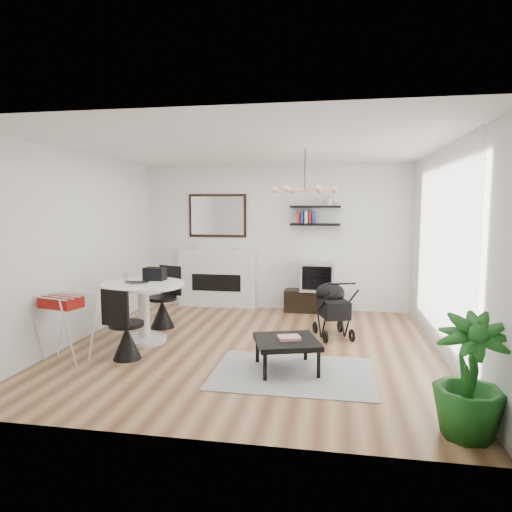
% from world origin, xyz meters
% --- Properties ---
extents(floor, '(5.00, 5.00, 0.00)m').
position_xyz_m(floor, '(0.00, 0.00, 0.00)').
color(floor, brown).
rests_on(floor, ground).
extents(ceiling, '(5.00, 5.00, 0.00)m').
position_xyz_m(ceiling, '(0.00, 0.00, 2.70)').
color(ceiling, white).
rests_on(ceiling, wall_back).
extents(wall_back, '(5.00, 0.00, 5.00)m').
position_xyz_m(wall_back, '(0.00, 2.50, 1.35)').
color(wall_back, white).
rests_on(wall_back, floor).
extents(wall_left, '(0.00, 5.00, 5.00)m').
position_xyz_m(wall_left, '(-2.50, 0.00, 1.35)').
color(wall_left, white).
rests_on(wall_left, floor).
extents(wall_right, '(0.00, 5.00, 5.00)m').
position_xyz_m(wall_right, '(2.50, 0.00, 1.35)').
color(wall_right, white).
rests_on(wall_right, floor).
extents(sheer_curtain, '(0.04, 3.60, 2.60)m').
position_xyz_m(sheer_curtain, '(2.40, 0.20, 1.35)').
color(sheer_curtain, white).
rests_on(sheer_curtain, wall_right).
extents(fireplace, '(1.50, 0.17, 2.16)m').
position_xyz_m(fireplace, '(-1.10, 2.42, 0.69)').
color(fireplace, white).
rests_on(fireplace, floor).
extents(shelf_lower, '(0.90, 0.25, 0.04)m').
position_xyz_m(shelf_lower, '(0.75, 2.37, 1.60)').
color(shelf_lower, black).
rests_on(shelf_lower, wall_back).
extents(shelf_upper, '(0.90, 0.25, 0.04)m').
position_xyz_m(shelf_upper, '(0.75, 2.37, 1.92)').
color(shelf_upper, black).
rests_on(shelf_upper, wall_back).
extents(pendant_lamp, '(0.90, 0.90, 0.10)m').
position_xyz_m(pendant_lamp, '(0.70, 0.30, 2.15)').
color(pendant_lamp, tan).
rests_on(pendant_lamp, ceiling).
extents(tv_console, '(1.07, 0.37, 0.40)m').
position_xyz_m(tv_console, '(0.75, 2.30, 0.20)').
color(tv_console, black).
rests_on(tv_console, floor).
extents(crt_tv, '(0.61, 0.53, 0.53)m').
position_xyz_m(crt_tv, '(0.81, 2.30, 0.67)').
color(crt_tv, silver).
rests_on(crt_tv, tv_console).
extents(dining_table, '(1.16, 1.16, 0.85)m').
position_xyz_m(dining_table, '(-1.55, 0.03, 0.56)').
color(dining_table, white).
rests_on(dining_table, floor).
extents(laptop, '(0.35, 0.24, 0.03)m').
position_xyz_m(laptop, '(-1.62, -0.05, 0.86)').
color(laptop, black).
rests_on(laptop, dining_table).
extents(black_bag, '(0.32, 0.21, 0.18)m').
position_xyz_m(black_bag, '(-1.48, 0.31, 0.94)').
color(black_bag, black).
rests_on(black_bag, dining_table).
extents(newspaper, '(0.40, 0.37, 0.01)m').
position_xyz_m(newspaper, '(-1.31, -0.11, 0.85)').
color(newspaper, silver).
rests_on(newspaper, dining_table).
extents(drinking_glass, '(0.06, 0.06, 0.10)m').
position_xyz_m(drinking_glass, '(-1.90, 0.23, 0.90)').
color(drinking_glass, white).
rests_on(drinking_glass, dining_table).
extents(chair_far, '(0.51, 0.52, 0.97)m').
position_xyz_m(chair_far, '(-1.57, 0.81, 0.31)').
color(chair_far, black).
rests_on(chair_far, floor).
extents(chair_near, '(0.46, 0.48, 0.92)m').
position_xyz_m(chair_near, '(-1.46, -0.73, 0.29)').
color(chair_near, black).
rests_on(chair_near, floor).
extents(drying_rack, '(0.68, 0.65, 0.85)m').
position_xyz_m(drying_rack, '(-2.18, -0.90, 0.45)').
color(drying_rack, white).
rests_on(drying_rack, floor).
extents(stroller, '(0.65, 0.80, 0.88)m').
position_xyz_m(stroller, '(1.10, 0.78, 0.38)').
color(stroller, black).
rests_on(stroller, floor).
extents(rug, '(1.85, 1.34, 0.01)m').
position_xyz_m(rug, '(0.67, -0.87, 0.01)').
color(rug, gray).
rests_on(rug, floor).
extents(coffee_table, '(0.89, 0.89, 0.37)m').
position_xyz_m(coffee_table, '(0.58, -0.76, 0.34)').
color(coffee_table, black).
rests_on(coffee_table, rug).
extents(magazines, '(0.30, 0.27, 0.04)m').
position_xyz_m(magazines, '(0.61, -0.76, 0.40)').
color(magazines, red).
rests_on(magazines, coffee_table).
extents(potted_plant, '(0.68, 0.68, 1.05)m').
position_xyz_m(potted_plant, '(2.25, -2.05, 0.52)').
color(potted_plant, '#185418').
rests_on(potted_plant, floor).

